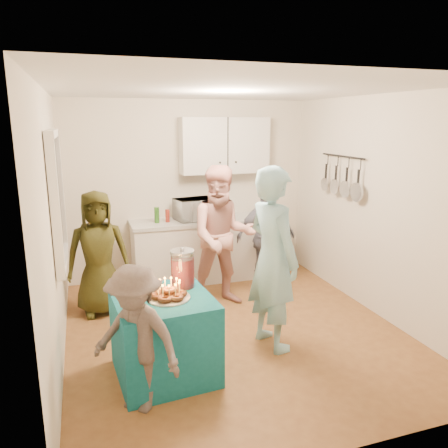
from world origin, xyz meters
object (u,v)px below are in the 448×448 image
object	(u,v)px
man_birthday	(273,259)
child_near_left	(136,339)
woman_back_center	(223,237)
microwave	(195,209)
party_table	(164,336)
counter	(208,250)
woman_back_left	(98,253)
punch_jar	(183,270)
woman_back_right	(266,237)

from	to	relation	value
man_birthday	child_near_left	distance (m)	1.62
woman_back_center	microwave	bearing A→B (deg)	104.66
party_table	microwave	bearing A→B (deg)	68.82
party_table	woman_back_center	xyz separation A→B (m)	(1.01, 1.37, 0.51)
counter	woman_back_left	bearing A→B (deg)	-154.71
punch_jar	woman_back_center	xyz separation A→B (m)	(0.78, 1.17, -0.04)
woman_back_center	child_near_left	bearing A→B (deg)	-117.96
counter	party_table	distance (m)	2.57
woman_back_right	child_near_left	xyz separation A→B (m)	(-2.03, -2.09, -0.13)
microwave	woman_back_left	size ratio (longest dim) A/B	0.37
party_table	woman_back_right	size ratio (longest dim) A/B	0.57
counter	woman_back_center	distance (m)	1.06
microwave	woman_back_right	size ratio (longest dim) A/B	0.37
party_table	woman_back_center	size ratio (longest dim) A/B	0.48
punch_jar	woman_back_left	world-z (taller)	woman_back_left
child_near_left	woman_back_center	bearing A→B (deg)	95.23
counter	woman_back_center	world-z (taller)	woman_back_center
microwave	counter	bearing A→B (deg)	-11.01
counter	party_table	xyz separation A→B (m)	(-1.10, -2.33, -0.05)
woman_back_left	man_birthday	bearing A→B (deg)	-42.11
party_table	man_birthday	xyz separation A→B (m)	(1.16, 0.21, 0.56)
counter	woman_back_right	size ratio (longest dim) A/B	1.47
counter	man_birthday	bearing A→B (deg)	-88.21
woman_back_right	microwave	bearing A→B (deg)	138.18
woman_back_left	child_near_left	bearing A→B (deg)	-86.86
punch_jar	man_birthday	distance (m)	0.93
man_birthday	microwave	bearing A→B (deg)	-5.86
microwave	child_near_left	xyz separation A→B (m)	(-1.20, -2.74, -0.45)
woman_back_left	child_near_left	size ratio (longest dim) A/B	1.24
microwave	man_birthday	bearing A→B (deg)	-94.01
punch_jar	microwave	bearing A→B (deg)	72.45
microwave	child_near_left	world-z (taller)	child_near_left
party_table	woman_back_center	bearing A→B (deg)	53.69
microwave	child_near_left	distance (m)	3.02
punch_jar	child_near_left	bearing A→B (deg)	-130.56
woman_back_center	woman_back_right	xyz separation A→B (m)	(0.73, 0.31, -0.14)
microwave	party_table	xyz separation A→B (m)	(-0.90, -2.33, -0.68)
microwave	woman_back_right	world-z (taller)	woman_back_right
microwave	woman_back_left	bearing A→B (deg)	-162.72
microwave	woman_back_right	bearing A→B (deg)	-48.71
child_near_left	microwave	bearing A→B (deg)	107.80
punch_jar	child_near_left	size ratio (longest dim) A/B	0.28
party_table	punch_jar	bearing A→B (deg)	41.60
party_table	woman_back_left	size ratio (longest dim) A/B	0.56
microwave	woman_back_left	xyz separation A→B (m)	(-1.39, -0.75, -0.31)
man_birthday	woman_back_left	bearing A→B (deg)	37.46
punch_jar	child_near_left	distance (m)	0.87
counter	microwave	world-z (taller)	microwave
microwave	man_birthday	distance (m)	2.14
party_table	child_near_left	world-z (taller)	child_near_left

